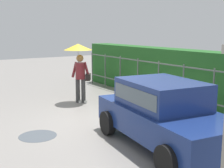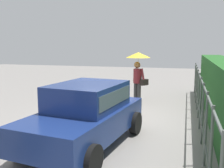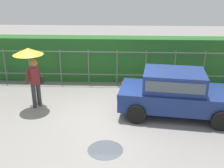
% 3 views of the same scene
% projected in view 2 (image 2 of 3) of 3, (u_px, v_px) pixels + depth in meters
% --- Properties ---
extents(ground_plane, '(40.00, 40.00, 0.00)m').
position_uv_depth(ground_plane, '(109.00, 119.00, 8.53)').
color(ground_plane, gray).
extents(car, '(3.90, 2.24, 1.48)m').
position_uv_depth(car, '(86.00, 112.00, 6.22)').
color(car, navy).
rests_on(car, ground).
extents(pedestrian, '(1.00, 1.00, 2.10)m').
position_uv_depth(pedestrian, '(138.00, 65.00, 10.56)').
color(pedestrian, '#333333').
rests_on(pedestrian, ground).
extents(fence_section, '(10.81, 0.05, 1.50)m').
position_uv_depth(fence_section, '(200.00, 97.00, 7.94)').
color(fence_section, '#59605B').
rests_on(fence_section, ground).
extents(puddle_near, '(0.94, 0.94, 0.00)m').
position_uv_depth(puddle_near, '(50.00, 115.00, 8.97)').
color(puddle_near, '#4C545B').
rests_on(puddle_near, ground).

